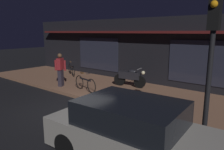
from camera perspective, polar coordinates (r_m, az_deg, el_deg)
ground_plane at (r=8.31m, az=-10.76°, el=-8.99°), size 60.00×60.00×0.00m
sidewalk_slab at (r=10.37m, az=1.94°, el=-4.20°), size 18.00×4.00×0.15m
storefront_building at (r=12.90m, az=11.14°, el=6.49°), size 18.00×3.30×3.60m
motorcycle at (r=10.75m, az=4.83°, el=-0.53°), size 1.70×0.59×0.97m
bicycle_parked at (r=13.90m, az=-10.72°, el=1.46°), size 1.48×0.82×0.91m
bicycle_extra at (r=10.08m, az=-7.15°, el=-2.21°), size 1.64×0.46×0.91m
person_photographer at (r=11.06m, az=-13.58°, el=1.53°), size 0.59×0.44×1.67m
traffic_light_pole at (r=5.36m, az=24.92°, el=6.14°), size 0.24×0.33×3.60m
parked_car_near at (r=4.86m, az=6.04°, el=-15.15°), size 4.18×1.96×1.42m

